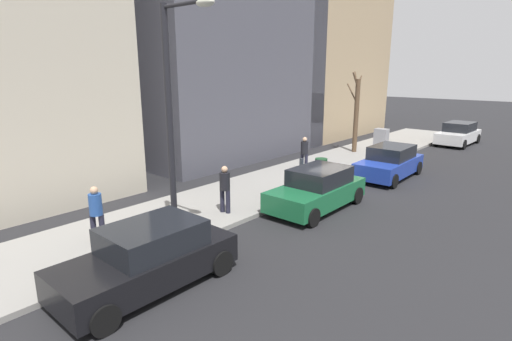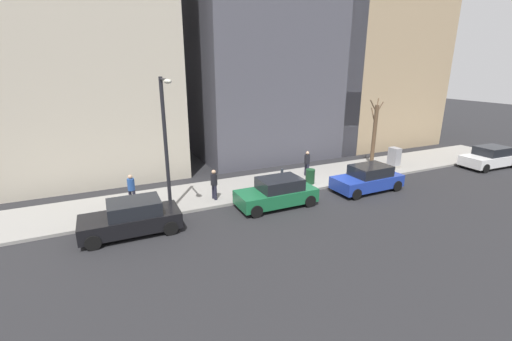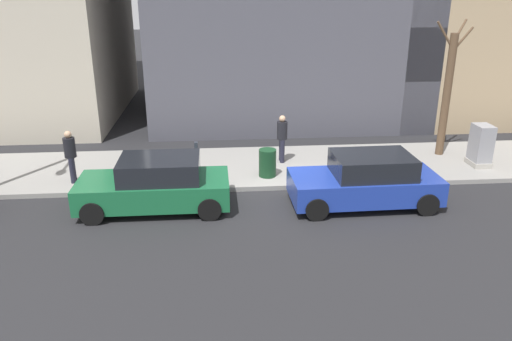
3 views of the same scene
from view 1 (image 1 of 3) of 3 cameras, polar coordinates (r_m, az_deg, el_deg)
The scene contains 15 objects.
ground_plane at distance 18.73m, azimuth 12.41°, elevation -1.57°, with size 120.00×120.00×0.00m, color #232326.
sidewalk at distance 19.69m, azimuth 7.33°, elevation -0.35°, with size 4.00×36.00×0.15m, color gray.
parked_car_white at distance 30.64m, azimuth 26.93°, elevation 4.68°, with size 2.06×4.27×1.52m.
parked_car_blue at distance 19.85m, azimuth 18.55°, elevation 1.10°, with size 1.99×4.23×1.52m.
parked_car_green at distance 14.76m, azimuth 8.74°, elevation -2.68°, with size 1.93×4.20×1.52m.
parked_car_black at distance 9.81m, azimuth -15.10°, elevation -11.94°, with size 1.96×4.22×1.52m.
parking_meter at distance 16.38m, azimuth 6.48°, elevation -0.04°, with size 0.14×0.10×1.35m.
utility_box at distance 25.10m, azimuth 17.42°, elevation 4.06°, with size 0.83×0.61×1.43m.
streetlamp at distance 11.11m, azimuth -11.51°, elevation 8.95°, with size 1.97×0.32×6.50m.
bare_tree at distance 24.71m, azimuth 14.11°, elevation 7.90°, with size 1.02×1.39×4.75m.
trash_bin at distance 18.54m, azimuth 9.26°, elevation 0.34°, with size 0.56×0.56×0.90m, color #14381E.
pedestrian_near_meter at distance 19.70m, azimuth 6.93°, elevation 2.68°, with size 0.40×0.36×1.66m.
pedestrian_midblock at distance 13.74m, azimuth -4.47°, elevation -2.30°, with size 0.40×0.36×1.66m.
pedestrian_far_corner at distance 12.25m, azimuth -21.87°, elevation -5.38°, with size 0.36×0.36×1.66m.
office_tower_left at distance 33.82m, azimuth 5.28°, elevation 20.03°, with size 11.48×11.48×16.92m, color tan.
Camera 1 is at (-8.48, 15.94, 4.97)m, focal length 28.00 mm.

